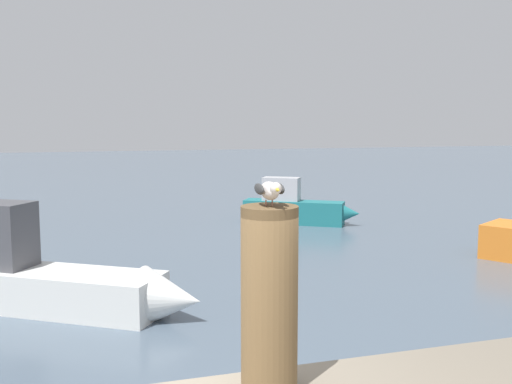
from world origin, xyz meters
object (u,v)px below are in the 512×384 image
mooring_post (269,299)px  boat_teal (297,208)px  seagull (270,190)px  boat_white (48,279)px

mooring_post → boat_teal: (5.36, 13.31, -1.55)m
seagull → boat_teal: 14.52m
mooring_post → boat_teal: size_ratio=0.33×
mooring_post → seagull: seagull is taller
boat_white → mooring_post: bearing=-78.2°
mooring_post → boat_teal: bearing=68.1°
mooring_post → boat_white: 7.19m
mooring_post → seagull: (-0.00, -0.01, 0.61)m
seagull → boat_white: (-1.43, 6.89, -2.15)m
seagull → boat_teal: size_ratio=0.12×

